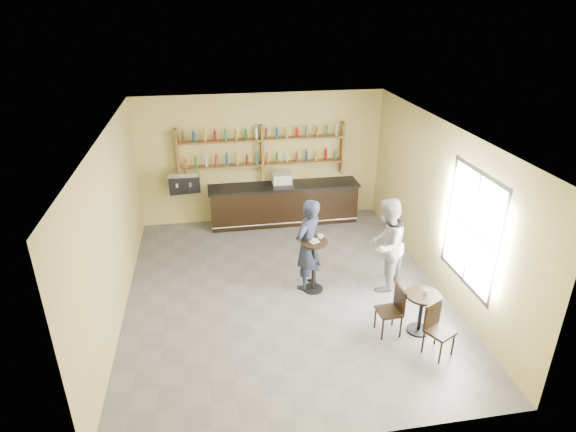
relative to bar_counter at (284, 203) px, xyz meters
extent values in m
plane|color=slate|center=(-0.50, -3.15, -0.50)|extent=(7.00, 7.00, 0.00)
plane|color=white|center=(-0.50, -3.15, 2.70)|extent=(7.00, 7.00, 0.00)
plane|color=#CBBD73|center=(-0.50, 0.35, 1.10)|extent=(7.00, 0.00, 7.00)
plane|color=#CBBD73|center=(-0.50, -6.65, 1.10)|extent=(7.00, 0.00, 7.00)
plane|color=#CBBD73|center=(-3.50, -3.15, 1.10)|extent=(0.00, 7.00, 7.00)
plane|color=#CBBD73|center=(2.50, -3.15, 1.10)|extent=(0.00, 7.00, 7.00)
plane|color=white|center=(2.50, -4.35, 1.20)|extent=(0.00, 2.00, 2.00)
cube|color=white|center=(0.06, -3.17, 0.56)|extent=(0.22, 0.22, 0.00)
torus|color=#BD9245|center=(0.07, -3.18, 0.59)|extent=(0.15, 0.15, 0.05)
imported|color=white|center=(0.20, -3.07, 0.61)|extent=(0.15, 0.15, 0.09)
imported|color=black|center=(-0.03, -3.03, 0.42)|extent=(0.80, 0.79, 1.86)
imported|color=white|center=(1.63, -4.72, 0.28)|extent=(0.12, 0.12, 0.08)
imported|color=#939297|center=(1.44, -3.29, 0.43)|extent=(1.14, 1.15, 1.88)
camera|label=1|loc=(-1.77, -10.96, 4.77)|focal=30.00mm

